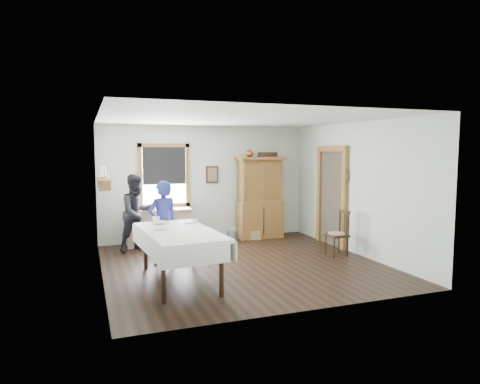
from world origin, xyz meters
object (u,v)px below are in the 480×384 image
Objects in this scene: pail at (232,236)px; wicker_basket at (253,235)px; work_counter at (159,227)px; woman_blue at (163,226)px; dining_table at (179,256)px; china_hutch at (260,197)px; spindle_chair at (337,233)px; figure_dark at (137,216)px.

pail is 0.81× the size of wicker_basket.
woman_blue is at bearing -94.98° from work_counter.
woman_blue reaches higher than wicker_basket.
woman_blue is at bearing 93.61° from dining_table.
china_hutch is 2.14× the size of spindle_chair.
dining_table is 2.29× the size of spindle_chair.
figure_dark is at bearing 98.98° from dining_table.
pail is at bearing -158.08° from woman_blue.
china_hutch is 3.02m from figure_dark.
woman_blue reaches higher than dining_table.
china_hutch is 1.23m from pail.
spindle_chair is at bearing -51.52° from figure_dark.
spindle_chair is 3.47m from woman_blue.
work_counter is 0.74m from figure_dark.
china_hutch reaches higher than woman_blue.
spindle_chair is (3.36, 0.62, 0.04)m from dining_table.
figure_dark is (-2.98, -0.40, -0.23)m from china_hutch.
work_counter is 1.56× the size of spindle_chair.
woman_blue is at bearing -145.88° from china_hutch.
dining_table is at bearing -90.96° from work_counter.
china_hutch is 6.93× the size of pail.
pail is at bearing 54.85° from dining_table.
figure_dark is at bearing -178.04° from pail.
spindle_chair reaches higher than work_counter.
work_counter is at bearing 168.35° from pail.
pail is 2.37m from woman_blue.
figure_dark reaches higher than woman_blue.
woman_blue reaches higher than spindle_chair.
work_counter is 0.68× the size of dining_table.
dining_table is (-0.13, -2.84, 0.01)m from work_counter.
figure_dark is (-2.75, -0.26, 0.65)m from wicker_basket.
figure_dark is at bearing -170.99° from china_hutch.
figure_dark is (-0.52, -0.41, 0.35)m from work_counter.
pail is 0.20× the size of woman_blue.
china_hutch reaches higher than spindle_chair.
work_counter is 2.53m from china_hutch.
china_hutch is 2.40m from spindle_chair.
wicker_basket is 0.24× the size of woman_blue.
wicker_basket is 2.84m from figure_dark.
pail is (1.63, -0.34, -0.27)m from work_counter.
woman_blue is (-2.67, -1.72, -0.26)m from china_hutch.
pail is 2.23m from figure_dark.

